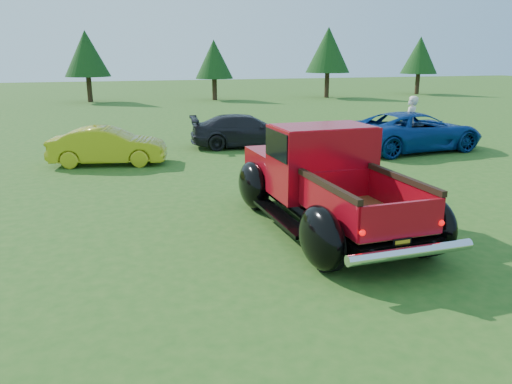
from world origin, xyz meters
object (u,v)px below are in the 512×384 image
at_px(tree_mid_left, 86,54).
at_px(tree_east, 328,50).
at_px(show_car_grey, 246,131).
at_px(tree_far_east, 420,55).
at_px(show_car_blue, 415,131).
at_px(show_car_yellow, 108,146).
at_px(tree_mid_right, 214,59).
at_px(spectator, 410,123).
at_px(pickup_truck, 321,177).

relative_size(tree_mid_left, tree_east, 0.93).
distance_m(tree_mid_left, show_car_grey, 21.63).
xyz_separation_m(tree_far_east, show_car_blue, (-15.50, -22.63, -2.55)).
relative_size(tree_mid_left, show_car_yellow, 1.40).
bearing_deg(tree_far_east, tree_mid_left, 178.94).
bearing_deg(show_car_blue, tree_east, -21.69).
bearing_deg(tree_mid_left, tree_mid_right, -6.34).
bearing_deg(tree_mid_left, tree_far_east, -1.06).
xyz_separation_m(show_car_grey, show_car_blue, (5.59, -2.51, 0.09)).
distance_m(tree_mid_right, show_car_yellow, 22.98).
relative_size(tree_mid_left, show_car_blue, 1.00).
relative_size(tree_far_east, show_car_grey, 1.16).
xyz_separation_m(tree_east, spectator, (-6.48, -21.28, -2.69)).
distance_m(tree_mid_right, show_car_grey, 20.00).
xyz_separation_m(tree_mid_right, tree_east, (9.00, -0.50, 0.68)).
height_order(tree_mid_left, show_car_blue, tree_mid_left).
relative_size(show_car_grey, show_car_blue, 0.83).
distance_m(tree_east, tree_far_east, 9.06).
bearing_deg(tree_east, pickup_truck, -114.93).
distance_m(tree_far_east, pickup_truck, 36.48).
bearing_deg(show_car_yellow, spectator, -80.99).
height_order(pickup_truck, show_car_blue, pickup_truck).
xyz_separation_m(tree_east, show_car_grey, (-12.09, -19.12, -3.05)).
relative_size(tree_mid_right, show_car_blue, 0.88).
bearing_deg(pickup_truck, tree_east, 63.48).
height_order(tree_east, show_car_grey, tree_east).
bearing_deg(tree_mid_right, tree_east, -3.18).
distance_m(tree_mid_left, pickup_truck, 30.02).
bearing_deg(pickup_truck, tree_mid_left, 98.00).
height_order(tree_far_east, show_car_yellow, tree_far_east).
xyz_separation_m(pickup_truck, show_car_blue, (6.52, 6.37, -0.27)).
height_order(tree_east, pickup_truck, tree_east).
bearing_deg(tree_mid_right, spectator, -83.39).
height_order(tree_east, show_car_yellow, tree_east).
xyz_separation_m(tree_mid_right, pickup_truck, (-4.02, -28.50, -2.01)).
distance_m(tree_mid_right, spectator, 22.01).
bearing_deg(tree_far_east, tree_east, -173.66).
bearing_deg(tree_mid_left, show_car_blue, -63.57).
relative_size(pickup_truck, spectator, 2.87).
xyz_separation_m(show_car_grey, spectator, (5.61, -2.15, 0.36)).
bearing_deg(show_car_grey, show_car_yellow, 115.89).
xyz_separation_m(tree_east, show_car_yellow, (-17.09, -20.87, -3.07)).
bearing_deg(tree_mid_left, pickup_truck, -80.41).
xyz_separation_m(tree_mid_right, show_car_grey, (-3.09, -19.62, -2.37)).
bearing_deg(tree_far_east, show_car_grey, -136.34).
xyz_separation_m(tree_mid_right, show_car_blue, (2.50, -22.13, -2.28)).
distance_m(tree_far_east, show_car_blue, 27.55).
relative_size(tree_east, pickup_truck, 0.98).
relative_size(show_car_yellow, show_car_grey, 0.86).
bearing_deg(show_car_blue, spectator, -8.66).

